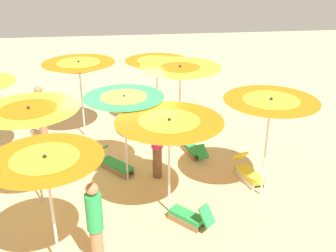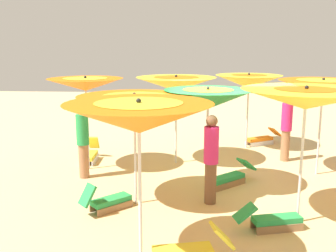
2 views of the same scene
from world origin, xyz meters
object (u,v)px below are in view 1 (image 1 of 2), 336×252
Objects in this scene: beach_umbrella_7 at (30,117)px; beach_ball at (54,110)px; lounger_3 at (114,163)px; beachgoer_2 at (157,143)px; beach_umbrella_0 at (270,109)px; beach_umbrella_4 at (124,105)px; lounger_4 at (249,172)px; beach_umbrella_6 at (46,166)px; beach_umbrella_2 at (157,66)px; beach_umbrella_5 at (79,68)px; lounger_2 at (194,149)px; beach_umbrella_1 at (180,73)px; lounger_5 at (190,216)px; beachgoer_1 at (41,115)px; beach_umbrella_3 at (169,128)px; beachgoer_0 at (95,224)px.

beach_ball is (-5.49, -0.47, -2.04)m from beach_umbrella_7.
beachgoer_2 reaches higher than lounger_3.
beach_umbrella_0 is 2.00× the size of lounger_3.
beach_ball is (-4.71, -2.48, -1.92)m from beach_umbrella_4.
lounger_4 is 0.68× the size of beachgoer_2.
beach_umbrella_6 is at bearing 16.83° from beach_umbrella_7.
beach_umbrella_2 is 7.67× the size of beach_ball.
beach_umbrella_5 reaches higher than lounger_4.
lounger_3 is at bearing 88.93° from lounger_2.
beach_umbrella_6 reaches higher than lounger_2.
beach_umbrella_0 is 0.99× the size of beach_umbrella_1.
lounger_5 is (4.80, 2.54, -1.99)m from beach_umbrella_5.
beach_umbrella_7 is 3.15m from beachgoer_2.
beach_umbrella_4 is at bearing 156.48° from beach_umbrella_6.
beach_umbrella_7 is 4.03m from lounger_5.
beach_umbrella_7 is 5.49m from lounger_4.
beach_umbrella_4 is 1.84× the size of lounger_2.
beach_umbrella_5 is at bearing -73.37° from beach_umbrella_2.
beach_umbrella_7 is (4.30, -3.12, 0.20)m from beach_umbrella_2.
beach_umbrella_4 is 1.25× the size of beachgoer_1.
lounger_3 is at bearing -140.00° from beachgoer_2.
lounger_2 is 1.01× the size of lounger_3.
beach_umbrella_4 reaches higher than beachgoer_2.
beach_umbrella_6 is at bearing 127.22° from lounger_2.
beach_umbrella_2 is 2.48m from beach_umbrella_5.
beach_umbrella_0 reaches higher than lounger_5.
beach_umbrella_3 is at bearing 31.31° from beach_umbrella_4.
beachgoer_2 is (1.57, -0.80, -1.32)m from beach_umbrella_1.
beach_umbrella_3 is 3.09m from lounger_4.
beach_umbrella_0 reaches higher than beach_umbrella_2.
beach_umbrella_4 is 2.16m from beach_umbrella_7.
beachgoer_2 is 5.74m from beach_ball.
beach_ball is (-7.76, -1.16, -2.08)m from beach_umbrella_6.
lounger_3 is (-2.02, -1.23, -1.87)m from beach_umbrella_3.
beach_umbrella_5 reaches higher than beachgoer_2.
lounger_5 is (1.20, 3.29, -1.99)m from beach_umbrella_7.
beach_ball is at bearing -171.53° from beach_umbrella_6.
lounger_4 is at bearing -10.93° from beachgoer_0.
lounger_2 is at bearing 28.03° from beachgoer_1.
lounger_5 is 2.28m from beachgoer_0.
beach_umbrella_5 reaches higher than beachgoer_1.
beach_umbrella_1 is 5.28m from beachgoer_0.
lounger_3 is at bearing 164.67° from beach_umbrella_6.
beach_umbrella_7 is at bearing -93.12° from beach_umbrella_0.
beachgoer_1 reaches higher than lounger_2.
beach_umbrella_7 is (-2.26, -0.68, -0.04)m from beach_umbrella_6.
lounger_3 is 0.99× the size of lounger_4.
beachgoer_1 is at bearing -64.74° from beach_umbrella_5.
lounger_3 is at bearing -60.61° from beach_umbrella_1.
beach_umbrella_4 is 2.37× the size of lounger_5.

